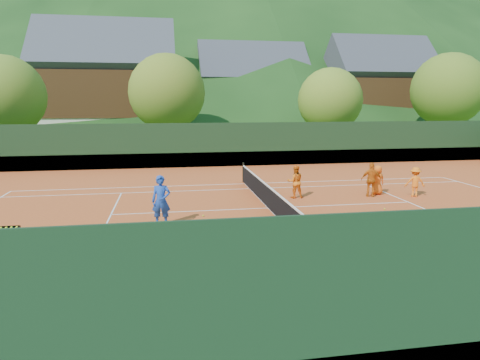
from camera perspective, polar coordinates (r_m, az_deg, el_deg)
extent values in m
plane|color=#294F18|center=(18.05, 3.80, -3.81)|extent=(400.00, 400.00, 0.00)
cube|color=#B6481D|center=(18.05, 3.80, -3.78)|extent=(40.00, 24.00, 0.02)
imported|color=#1941A5|center=(15.51, -10.47, -2.76)|extent=(0.71, 0.51, 1.84)
imported|color=orange|center=(19.92, 7.37, -0.20)|extent=(0.77, 0.62, 1.54)
imported|color=#CE6012|center=(20.90, 17.12, 0.02)|extent=(1.02, 0.70, 1.61)
imported|color=orange|center=(21.54, 17.86, 0.00)|extent=(0.69, 0.45, 1.41)
imported|color=orange|center=(21.66, 22.30, -0.24)|extent=(1.01, 0.75, 1.40)
sphere|color=#BDD323|center=(11.90, -9.22, -11.31)|extent=(0.07, 0.07, 0.07)
sphere|color=#BDD323|center=(15.70, 27.02, -6.94)|extent=(0.07, 0.07, 0.07)
sphere|color=#BDD323|center=(10.55, 16.59, -14.54)|extent=(0.07, 0.07, 0.07)
sphere|color=#BDD323|center=(11.38, -24.69, -13.20)|extent=(0.07, 0.07, 0.07)
sphere|color=#BDD323|center=(11.98, -28.47, -12.33)|extent=(0.07, 0.07, 0.07)
sphere|color=#BDD323|center=(12.78, -24.82, -10.60)|extent=(0.07, 0.07, 0.07)
sphere|color=#BDD323|center=(12.51, -14.18, -10.39)|extent=(0.07, 0.07, 0.07)
sphere|color=#BDD323|center=(12.76, -12.03, -9.88)|extent=(0.07, 0.07, 0.07)
sphere|color=#BDD323|center=(16.75, -4.92, -4.77)|extent=(0.07, 0.07, 0.07)
sphere|color=#BDD323|center=(14.36, -28.71, -8.65)|extent=(0.07, 0.07, 0.07)
sphere|color=#BDD323|center=(13.42, 2.75, -8.62)|extent=(0.07, 0.07, 0.07)
sphere|color=#BDD323|center=(13.45, 22.64, -9.41)|extent=(0.07, 0.07, 0.07)
sphere|color=#BDD323|center=(16.88, 28.32, -5.89)|extent=(0.07, 0.07, 0.07)
sphere|color=#BDD323|center=(16.38, 9.89, -5.23)|extent=(0.07, 0.07, 0.07)
sphere|color=#BDD323|center=(18.70, 18.71, -3.68)|extent=(0.07, 0.07, 0.07)
sphere|color=#BDD323|center=(14.89, 5.33, -6.72)|extent=(0.07, 0.07, 0.07)
sphere|color=#BDD323|center=(16.07, 28.65, -6.70)|extent=(0.07, 0.07, 0.07)
sphere|color=#BDD323|center=(17.53, 25.54, -5.08)|extent=(0.07, 0.07, 0.07)
sphere|color=#BDD323|center=(15.68, 21.79, -6.56)|extent=(0.07, 0.07, 0.07)
sphere|color=#BDD323|center=(14.37, 11.60, -7.54)|extent=(0.07, 0.07, 0.07)
sphere|color=#BDD323|center=(13.29, 22.72, -9.65)|extent=(0.07, 0.07, 0.07)
sphere|color=#BDD323|center=(13.36, -6.22, -8.77)|extent=(0.07, 0.07, 0.07)
sphere|color=#BDD323|center=(16.65, 12.88, -5.09)|extent=(0.07, 0.07, 0.07)
sphere|color=#BDD323|center=(11.90, 3.45, -11.18)|extent=(0.07, 0.07, 0.07)
cube|color=white|center=(13.01, 9.51, -9.54)|extent=(23.77, 0.06, 0.00)
cube|color=white|center=(23.29, 0.67, -0.49)|extent=(23.77, 0.06, 0.00)
cube|color=silver|center=(14.24, 7.69, -7.71)|extent=(23.77, 0.06, 0.00)
cube|color=silver|center=(21.97, 1.31, -1.16)|extent=(23.77, 0.06, 0.00)
cube|color=silver|center=(17.72, -16.83, -4.44)|extent=(0.06, 8.23, 0.00)
cube|color=white|center=(20.48, 21.52, -2.75)|extent=(0.06, 8.23, 0.00)
cube|color=silver|center=(18.05, 3.80, -3.74)|extent=(12.80, 0.06, 0.00)
cube|color=white|center=(18.05, 3.80, -3.74)|extent=(0.06, 10.97, 0.00)
cube|color=black|center=(17.94, 3.82, -2.36)|extent=(0.03, 11.97, 0.90)
cube|color=white|center=(17.85, 3.84, -0.88)|extent=(0.05, 11.97, 0.06)
cylinder|color=black|center=(12.39, 10.34, -7.92)|extent=(0.10, 0.10, 1.10)
cylinder|color=black|center=(23.68, 0.45, 1.03)|extent=(0.10, 0.10, 1.10)
cube|color=black|center=(29.44, -1.61, 4.74)|extent=(40.00, 0.05, 3.00)
cube|color=#185727|center=(29.56, -1.60, 2.81)|extent=(40.40, 0.05, 1.00)
cube|color=black|center=(7.11, 27.94, -15.03)|extent=(40.00, 0.05, 3.00)
cylinder|color=black|center=(13.21, -27.70, -9.06)|extent=(0.02, 0.02, 0.55)
cylinder|color=black|center=(13.88, -29.18, -8.28)|extent=(0.02, 0.02, 0.55)
cylinder|color=black|center=(13.71, -27.00, -8.32)|extent=(0.02, 0.02, 0.55)
cube|color=black|center=(13.46, -28.56, -7.55)|extent=(0.55, 0.55, 0.02)
cube|color=black|center=(13.15, -29.03, -6.97)|extent=(0.55, 0.02, 0.45)
cube|color=black|center=(13.65, -28.28, -6.30)|extent=(0.55, 0.02, 0.45)
cube|color=black|center=(13.31, -27.52, -6.64)|extent=(0.02, 0.55, 0.45)
sphere|color=#CCE526|center=(13.60, -29.26, -5.61)|extent=(0.07, 0.07, 0.07)
sphere|color=#CCE526|center=(13.19, -29.28, -6.09)|extent=(0.07, 0.07, 0.07)
sphere|color=#CCE526|center=(13.31, -29.09, -5.93)|extent=(0.07, 0.07, 0.07)
sphere|color=#CCE526|center=(13.43, -28.90, -5.77)|extent=(0.07, 0.07, 0.07)
sphere|color=#CCE526|center=(13.56, -28.71, -5.61)|extent=(0.07, 0.07, 0.07)
sphere|color=#CCE526|center=(13.14, -28.72, -6.09)|extent=(0.07, 0.07, 0.07)
sphere|color=#CCE526|center=(13.27, -28.53, -5.93)|extent=(0.07, 0.07, 0.07)
sphere|color=#CCE526|center=(13.39, -28.35, -5.77)|extent=(0.07, 0.07, 0.07)
sphere|color=#CCE526|center=(13.51, -28.16, -5.61)|extent=(0.07, 0.07, 0.07)
sphere|color=#CCE526|center=(13.10, -28.15, -6.09)|extent=(0.07, 0.07, 0.07)
sphere|color=#CCE526|center=(13.22, -27.97, -5.93)|extent=(0.07, 0.07, 0.07)
sphere|color=#CCE526|center=(13.35, -27.79, -5.77)|extent=(0.07, 0.07, 0.07)
sphere|color=#CCE526|center=(13.47, -27.61, -5.61)|extent=(0.07, 0.07, 0.07)
cube|color=beige|center=(47.47, -16.90, 6.36)|extent=(12.00, 9.00, 2.88)
cube|color=#361F0E|center=(47.38, -17.14, 10.80)|extent=(12.24, 9.18, 4.48)
cube|color=#42424A|center=(47.51, -17.33, 14.22)|extent=(13.80, 9.93, 9.93)
cube|color=beige|center=(52.10, 1.53, 6.92)|extent=(11.00, 8.00, 2.52)
cube|color=#3A1E10|center=(52.00, 1.55, 10.47)|extent=(11.22, 8.16, 3.92)
cube|color=#3E3E45|center=(52.07, 1.56, 13.28)|extent=(12.65, 8.82, 8.82)
cube|color=beige|center=(52.93, 17.55, 6.60)|extent=(10.00, 8.00, 2.70)
cube|color=#351E0E|center=(52.84, 17.76, 10.33)|extent=(10.20, 8.16, 4.20)
cube|color=#3D3D45|center=(52.92, 17.93, 13.25)|extent=(11.50, 8.82, 8.82)
cylinder|color=#422B1A|center=(37.10, -28.43, 4.40)|extent=(0.36, 0.36, 2.70)
sphere|color=#48731E|center=(36.97, -28.91, 9.83)|extent=(6.00, 6.00, 6.00)
cylinder|color=#3F2919|center=(37.13, -9.53, 5.65)|extent=(0.36, 0.36, 2.88)
sphere|color=#4F721E|center=(37.02, -9.71, 11.46)|extent=(6.40, 6.40, 6.40)
cylinder|color=#402919|center=(38.81, 11.73, 5.51)|extent=(0.36, 0.36, 2.52)
sphere|color=#4F7820|center=(38.68, 11.91, 10.37)|extent=(5.60, 5.60, 5.60)
cylinder|color=#402A19|center=(45.39, 25.60, 5.74)|extent=(0.36, 0.36, 3.06)
sphere|color=#426D1D|center=(45.31, 26.00, 10.77)|extent=(6.80, 6.80, 6.80)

